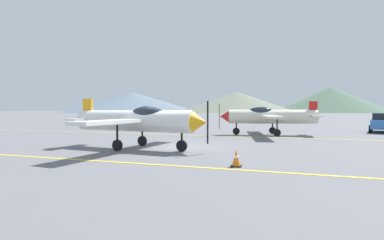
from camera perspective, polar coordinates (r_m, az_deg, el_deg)
The scene contains 10 objects.
ground_plane at distance 15.40m, azimuth -3.35°, elevation -5.33°, with size 400.00×400.00×0.00m, color slate.
apron_line_near at distance 11.45m, azimuth -11.56°, elevation -7.98°, with size 80.00×0.16×0.01m, color yellow.
apron_line_far at distance 22.28m, azimuth 3.52°, elevation -2.98°, with size 80.00×0.16×0.01m, color yellow.
airplane_near at distance 15.26m, azimuth -10.11°, elevation -0.02°, with size 7.43×8.53×2.55m.
airplane_mid at distance 23.59m, azimuth 14.23°, elevation 0.72°, with size 7.46×8.50×2.55m.
car_sedan at distance 30.24m, azimuth 32.45°, elevation -0.37°, with size 2.82×4.61×1.62m.
traffic_cone_front at distance 10.64m, azimuth 8.36°, elevation -7.18°, with size 0.36×0.36×0.59m.
hill_left at distance 161.29m, azimuth -11.27°, elevation 3.31°, with size 71.06×71.06×10.47m, color slate.
hill_centerleft at distance 153.59m, azimuth 8.46°, elevation 3.36°, with size 58.84×58.84×10.32m, color slate.
hill_centerright at distance 168.65m, azimuth 24.69°, elevation 3.51°, with size 56.41×56.41×12.91m, color #4C6651.
Camera 1 is at (5.59, -14.21, 2.02)m, focal length 28.22 mm.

